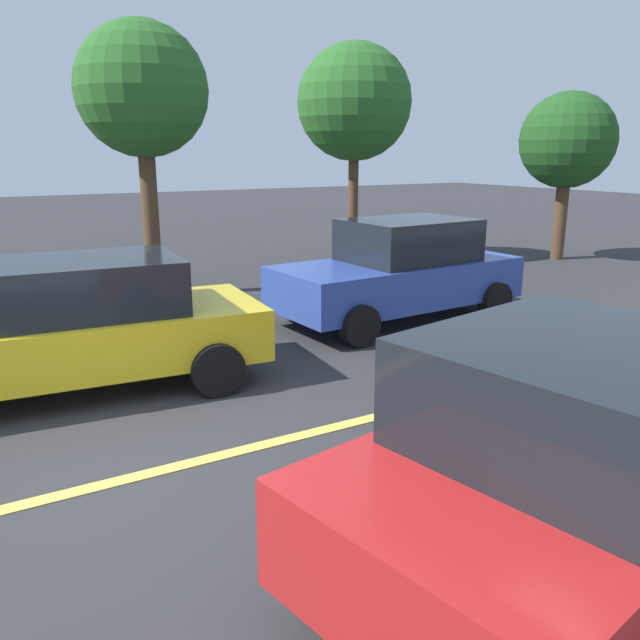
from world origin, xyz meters
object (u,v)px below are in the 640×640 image
(car_blue_far_lane, at_px, (400,271))
(car_yellow_near_curb, at_px, (73,326))
(car_red_behind_van, at_px, (580,459))
(tree_centre_verge, at_px, (142,92))
(tree_left_verge, at_px, (568,142))
(tree_right_verge, at_px, (354,103))

(car_blue_far_lane, bearing_deg, car_yellow_near_curb, -172.38)
(car_yellow_near_curb, height_order, car_red_behind_van, car_red_behind_van)
(car_red_behind_van, bearing_deg, tree_centre_verge, 89.74)
(tree_centre_verge, bearing_deg, tree_left_verge, -5.71)
(car_blue_far_lane, distance_m, car_red_behind_van, 6.77)
(tree_right_verge, bearing_deg, car_blue_far_lane, -115.63)
(tree_centre_verge, height_order, tree_right_verge, tree_right_verge)
(car_red_behind_van, bearing_deg, tree_left_verge, 40.17)
(car_yellow_near_curb, relative_size, car_red_behind_van, 1.10)
(tree_left_verge, height_order, tree_centre_verge, tree_centre_verge)
(car_yellow_near_curb, relative_size, tree_centre_verge, 0.91)
(car_yellow_near_curb, xyz_separation_m, car_blue_far_lane, (5.38, 0.72, 0.04))
(car_blue_far_lane, xyz_separation_m, car_red_behind_van, (-3.11, -6.02, -0.00))
(car_yellow_near_curb, xyz_separation_m, tree_right_verge, (8.03, 6.25, 3.16))
(car_yellow_near_curb, relative_size, car_blue_far_lane, 1.07)
(car_yellow_near_curb, xyz_separation_m, tree_left_verge, (12.90, 3.67, 2.24))
(car_red_behind_van, distance_m, tree_centre_verge, 10.47)
(car_blue_far_lane, distance_m, tree_centre_verge, 5.88)
(car_yellow_near_curb, bearing_deg, tree_centre_verge, 63.89)
(car_yellow_near_curb, height_order, tree_right_verge, tree_right_verge)
(car_yellow_near_curb, distance_m, car_red_behind_van, 5.76)
(car_blue_far_lane, xyz_separation_m, tree_right_verge, (2.65, 5.53, 3.12))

